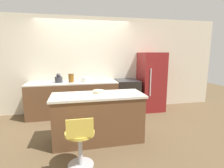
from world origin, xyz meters
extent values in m
plane|color=brown|center=(0.00, 0.00, 0.00)|extent=(14.00, 14.00, 0.00)
cube|color=beige|center=(0.00, 0.70, 1.30)|extent=(8.00, 0.06, 2.60)
cube|color=brown|center=(-0.34, 0.35, 0.43)|extent=(2.29, 0.65, 0.85)
cube|color=beige|center=(-0.34, 0.35, 0.87)|extent=(2.29, 0.65, 0.03)
cube|color=#9EA3A8|center=(-0.74, 0.35, 0.89)|extent=(0.44, 0.36, 0.01)
cube|color=brown|center=(0.10, -1.16, 0.42)|extent=(1.60, 0.64, 0.84)
cube|color=beige|center=(0.10, -1.16, 0.86)|extent=(1.67, 0.68, 0.04)
cube|color=black|center=(1.12, 0.35, 0.44)|extent=(0.62, 0.65, 0.88)
cube|color=black|center=(1.12, 0.01, 0.31)|extent=(0.44, 0.01, 0.31)
cube|color=#333338|center=(1.12, 0.35, 0.89)|extent=(0.59, 0.62, 0.01)
cube|color=maroon|center=(1.83, 0.33, 0.82)|extent=(0.65, 0.68, 1.64)
cube|color=silver|center=(1.65, -0.02, 0.86)|extent=(0.02, 0.02, 0.74)
cylinder|color=#B7B7BC|center=(-0.26, -1.88, 0.01)|extent=(0.38, 0.38, 0.02)
cylinder|color=#B7B7BC|center=(-0.26, -1.88, 0.24)|extent=(0.06, 0.06, 0.49)
cylinder|color=gold|center=(-0.26, -1.88, 0.51)|extent=(0.42, 0.42, 0.04)
cube|color=gold|center=(-0.26, -2.06, 0.66)|extent=(0.35, 0.02, 0.26)
cylinder|color=#333338|center=(-0.69, 0.32, 0.96)|extent=(0.19, 0.19, 0.14)
sphere|color=#333338|center=(-0.69, 0.32, 1.07)|extent=(0.10, 0.10, 0.10)
cylinder|color=white|center=(0.00, 0.32, 0.95)|extent=(0.26, 0.26, 0.11)
cylinder|color=brown|center=(-0.38, 0.32, 0.99)|extent=(0.14, 0.14, 0.19)
cylinder|color=brown|center=(-0.38, 0.32, 1.09)|extent=(0.14, 0.14, 0.02)
cylinder|color=beige|center=(0.13, -1.04, 0.91)|extent=(0.22, 0.22, 0.05)
camera|label=1|loc=(-0.31, -4.23, 1.62)|focal=28.00mm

